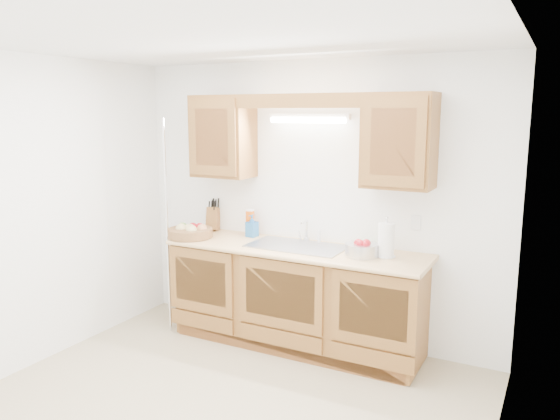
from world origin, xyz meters
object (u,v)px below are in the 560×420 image
Objects in this scene: knife_block at (213,218)px; paper_towel at (386,240)px; fruit_basket at (190,231)px; apple_bowl at (362,249)px.

knife_block is 1.83m from paper_towel.
apple_bowl is at bearing 3.53° from fruit_basket.
fruit_basket is 1.82m from paper_towel.
fruit_basket is at bearing -176.47° from apple_bowl.
fruit_basket is 0.38m from knife_block.
apple_bowl is at bearing -162.33° from paper_towel.
paper_towel is at bearing 17.67° from apple_bowl.
fruit_basket is at bearing -108.32° from knife_block.
paper_towel is (1.82, -0.21, 0.02)m from knife_block.
paper_towel reaches higher than knife_block.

